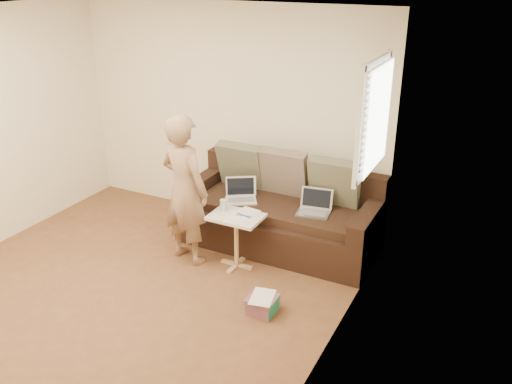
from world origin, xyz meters
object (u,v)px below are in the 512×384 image
drinking_glass (223,205)px  laptop_white (241,201)px  person (185,190)px  sofa (279,211)px  laptop_silver (313,214)px  side_table (236,241)px  striped_box (262,304)px

drinking_glass → laptop_white: bearing=92.9°
laptop_white → person: person is taller
sofa → drinking_glass: bearing=-123.7°
sofa → laptop_silver: sofa is taller
laptop_white → side_table: laptop_white is taller
person → drinking_glass: person is taller
drinking_glass → side_table: bearing=-15.8°
person → laptop_silver: bearing=-139.7°
laptop_white → drinking_glass: 0.45m
laptop_white → side_table: bearing=-99.1°
laptop_silver → striped_box: laptop_silver is taller
side_table → striped_box: side_table is taller
laptop_silver → laptop_white: laptop_white is taller
laptop_silver → sofa: bearing=159.5°
striped_box → person: bearing=155.8°
person → side_table: person is taller
side_table → drinking_glass: bearing=164.2°
sofa → person: person is taller
laptop_white → laptop_silver: bearing=-27.9°
laptop_white → person: size_ratio=0.21×
laptop_white → person: 0.73m
laptop_white → side_table: 0.56m
person → striped_box: 1.46m
person → side_table: (0.55, 0.10, -0.52)m
sofa → laptop_white: (-0.40, -0.15, 0.10)m
sofa → side_table: size_ratio=3.71×
laptop_white → striped_box: size_ratio=1.32×
striped_box → laptop_silver: bearing=88.4°
side_table → drinking_glass: size_ratio=4.95×
side_table → drinking_glass: (-0.18, 0.05, 0.36)m
striped_box → side_table: bearing=134.5°
laptop_white → striped_box: 1.43m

